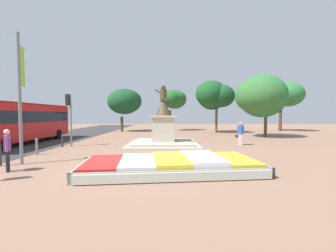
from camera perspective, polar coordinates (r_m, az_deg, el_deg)
The scene contains 16 objects.
ground_plane at distance 10.10m, azimuth -6.55°, elevation -10.10°, with size 93.02×93.02×0.00m, color #8C6651.
flower_planter at distance 9.21m, azimuth 1.17°, elevation -9.80°, with size 7.36×4.08×0.59m.
statue_monument at distance 16.51m, azimuth -1.18°, elevation -1.79°, with size 5.13×5.13×4.43m.
traffic_light_mid_block at distance 17.46m, azimuth -23.78°, elevation 3.60°, with size 0.41×0.29×3.73m.
banner_pole at distance 12.22m, azimuth -33.45°, elevation 6.53°, with size 0.14×0.60×5.94m.
city_bus at distance 20.89m, azimuth -33.58°, elevation 1.17°, with size 2.56×11.41×3.16m.
pedestrian_with_handbag at distance 17.54m, azimuth 17.90°, elevation -1.45°, with size 0.52×0.62×1.75m.
pedestrian_near_planter at distance 10.93m, azimuth -35.67°, elevation -4.40°, with size 0.39×0.50×1.70m.
kerb_bollard_mid_a at distance 12.43m, azimuth -36.92°, elevation -5.81°, with size 0.15×0.15×0.98m.
kerb_bollard_mid_b at distance 14.68m, azimuth -30.36°, elevation -4.47°, with size 0.15×0.15×0.93m.
kerb_bollard_north at distance 17.44m, azimuth -25.27°, elevation -3.57°, with size 0.12×0.12×0.75m.
park_tree_far_left at distance 32.55m, azimuth 1.28°, elevation 6.82°, with size 3.84×3.85×5.90m.
park_tree_behind_statue at distance 29.25m, azimuth 11.45°, elevation 7.72°, with size 4.80×5.03×6.68m.
park_tree_far_right at distance 31.52m, azimuth -10.69°, elevation 6.15°, with size 4.52×4.66×5.81m.
park_tree_street_side at distance 24.69m, azimuth 22.56°, elevation 7.05°, with size 5.25×5.30×6.35m.
park_tree_mid_canopy at distance 35.47m, azimuth 27.19°, elevation 7.22°, with size 5.29×4.48×6.98m.
Camera 1 is at (1.18, -9.78, 2.26)m, focal length 24.00 mm.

